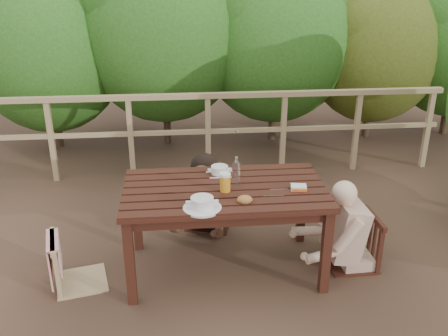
{
  "coord_description": "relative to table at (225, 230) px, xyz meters",
  "views": [
    {
      "loc": [
        -0.35,
        -3.56,
        2.43
      ],
      "look_at": [
        0.0,
        0.05,
        0.9
      ],
      "focal_mm": 40.02,
      "sensor_mm": 36.0,
      "label": 1
    }
  ],
  "objects": [
    {
      "name": "railing",
      "position": [
        0.0,
        2.0,
        0.13
      ],
      "size": [
        5.6,
        0.1,
        1.01
      ],
      "primitive_type": "cube",
      "color": "tan",
      "rests_on": "ground"
    },
    {
      "name": "table",
      "position": [
        0.0,
        0.0,
        0.0
      ],
      "size": [
        1.6,
        0.9,
        0.74
      ],
      "primitive_type": "cube",
      "color": "black",
      "rests_on": "ground"
    },
    {
      "name": "bread_roll",
      "position": [
        0.12,
        -0.27,
        0.4
      ],
      "size": [
        0.12,
        0.09,
        0.07
      ],
      "primitive_type": "ellipsoid",
      "color": "#955D2B",
      "rests_on": "table"
    },
    {
      "name": "bottle",
      "position": [
        0.1,
        0.05,
        0.49
      ],
      "size": [
        0.06,
        0.06,
        0.25
      ],
      "primitive_type": "cylinder",
      "color": "silver",
      "rests_on": "table"
    },
    {
      "name": "hedge_row",
      "position": [
        0.4,
        3.2,
        1.53
      ],
      "size": [
        6.6,
        1.6,
        3.8
      ],
      "primitive_type": null,
      "color": "#29581A",
      "rests_on": "ground"
    },
    {
      "name": "chair_far",
      "position": [
        -0.07,
        0.77,
        0.04
      ],
      "size": [
        0.51,
        0.51,
        0.82
      ],
      "primitive_type": "cube",
      "rotation": [
        0.0,
        0.0,
        -0.3
      ],
      "color": "black",
      "rests_on": "ground"
    },
    {
      "name": "ground",
      "position": [
        0.0,
        0.0,
        -0.37
      ],
      "size": [
        60.0,
        60.0,
        0.0
      ],
      "primitive_type": "plane",
      "color": "#523727",
      "rests_on": "ground"
    },
    {
      "name": "chair_left",
      "position": [
        -1.17,
        -0.09,
        0.04
      ],
      "size": [
        0.49,
        0.49,
        0.82
      ],
      "primitive_type": "cube",
      "rotation": [
        0.0,
        0.0,
        1.79
      ],
      "color": "tan",
      "rests_on": "ground"
    },
    {
      "name": "diner_right",
      "position": [
        1.11,
        -0.02,
        0.27
      ],
      "size": [
        0.65,
        0.54,
        1.27
      ],
      "primitive_type": null,
      "rotation": [
        0.0,
        0.0,
        1.61
      ],
      "color": "tan",
      "rests_on": "ground"
    },
    {
      "name": "butter_tub",
      "position": [
        0.57,
        -0.1,
        0.4
      ],
      "size": [
        0.14,
        0.11,
        0.05
      ],
      "primitive_type": "cube",
      "rotation": [
        0.0,
        0.0,
        -0.17
      ],
      "color": "white",
      "rests_on": "table"
    },
    {
      "name": "beer_glass",
      "position": [
        -0.0,
        -0.07,
        0.45
      ],
      "size": [
        0.09,
        0.09,
        0.16
      ],
      "primitive_type": "cylinder",
      "color": "orange",
      "rests_on": "table"
    },
    {
      "name": "soup_near",
      "position": [
        -0.2,
        -0.33,
        0.42
      ],
      "size": [
        0.28,
        0.28,
        0.09
      ],
      "primitive_type": "cylinder",
      "color": "white",
      "rests_on": "table"
    },
    {
      "name": "soup_far",
      "position": [
        -0.02,
        0.28,
        0.41
      ],
      "size": [
        0.24,
        0.24,
        0.08
      ],
      "primitive_type": "cylinder",
      "color": "white",
      "rests_on": "table"
    },
    {
      "name": "woman",
      "position": [
        -0.07,
        0.79,
        0.23
      ],
      "size": [
        0.64,
        0.71,
        1.2
      ],
      "primitive_type": null,
      "rotation": [
        0.0,
        0.0,
        2.84
      ],
      "color": "black",
      "rests_on": "ground"
    },
    {
      "name": "chair_right",
      "position": [
        1.08,
        -0.02,
        0.05
      ],
      "size": [
        0.43,
        0.43,
        0.84
      ],
      "primitive_type": "cube",
      "rotation": [
        0.0,
        0.0,
        -1.53
      ],
      "color": "black",
      "rests_on": "ground"
    }
  ]
}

